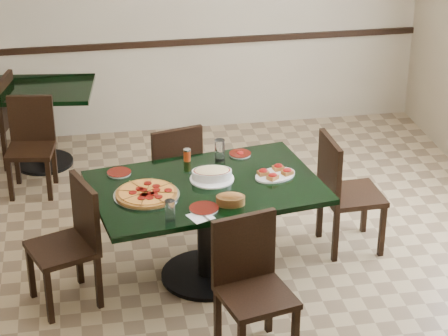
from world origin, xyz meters
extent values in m
plane|color=olive|center=(0.00, 0.00, 0.00)|extent=(5.50, 5.50, 0.00)
cube|color=black|center=(0.00, 2.73, 0.90)|extent=(5.00, 0.03, 0.06)
cube|color=black|center=(-0.05, 0.00, 0.73)|extent=(1.70, 1.24, 0.04)
cylinder|color=black|center=(-0.05, 0.00, 0.35)|extent=(0.13, 0.13, 0.71)
cylinder|color=black|center=(-0.05, 0.00, 0.01)|extent=(0.67, 0.67, 0.03)
cube|color=black|center=(-1.23, 2.14, 0.73)|extent=(1.05, 0.83, 0.04)
cylinder|color=black|center=(-1.23, 2.14, 0.35)|extent=(0.11, 0.11, 0.71)
cylinder|color=black|center=(-1.23, 2.14, 0.01)|extent=(0.53, 0.53, 0.03)
cube|color=black|center=(-0.21, 0.89, 0.42)|extent=(0.50, 0.50, 0.04)
cube|color=black|center=(-0.16, 0.71, 0.66)|extent=(0.41, 0.14, 0.44)
cube|color=black|center=(-0.08, 1.10, 0.20)|extent=(0.05, 0.05, 0.40)
cube|color=black|center=(0.00, 0.76, 0.20)|extent=(0.05, 0.05, 0.40)
cube|color=black|center=(-0.42, 1.01, 0.20)|extent=(0.05, 0.05, 0.40)
cube|color=black|center=(-0.33, 0.68, 0.20)|extent=(0.05, 0.05, 0.40)
cube|color=black|center=(0.11, -0.94, 0.44)|extent=(0.51, 0.51, 0.04)
cube|color=black|center=(0.07, -0.76, 0.68)|extent=(0.42, 0.14, 0.46)
cube|color=black|center=(-0.11, -0.81, 0.21)|extent=(0.05, 0.05, 0.42)
cube|color=black|center=(0.33, -1.08, 0.21)|extent=(0.05, 0.05, 0.42)
cube|color=black|center=(0.25, -0.72, 0.21)|extent=(0.05, 0.05, 0.42)
cube|color=black|center=(1.10, 0.24, 0.44)|extent=(0.45, 0.45, 0.04)
cube|color=black|center=(0.91, 0.23, 0.69)|extent=(0.06, 0.43, 0.46)
cube|color=black|center=(1.29, 0.06, 0.21)|extent=(0.04, 0.04, 0.42)
cube|color=black|center=(0.92, 0.04, 0.21)|extent=(0.04, 0.04, 0.42)
cube|color=black|center=(1.28, 0.43, 0.21)|extent=(0.04, 0.04, 0.42)
cube|color=black|center=(0.91, 0.41, 0.21)|extent=(0.04, 0.04, 0.42)
cube|color=black|center=(-1.06, -0.15, 0.42)|extent=(0.53, 0.53, 0.04)
cube|color=black|center=(-0.89, -0.08, 0.67)|extent=(0.18, 0.40, 0.44)
cube|color=black|center=(-1.29, -0.04, 0.20)|extent=(0.05, 0.05, 0.40)
cube|color=black|center=(-0.96, 0.08, 0.20)|extent=(0.05, 0.05, 0.40)
cube|color=black|center=(-1.17, -0.38, 0.20)|extent=(0.05, 0.05, 0.40)
cube|color=black|center=(-0.84, -0.25, 0.20)|extent=(0.05, 0.05, 0.40)
cube|color=black|center=(-1.31, 1.59, 0.39)|extent=(0.43, 0.43, 0.04)
cube|color=black|center=(-1.29, 1.76, 0.62)|extent=(0.39, 0.09, 0.41)
cube|color=black|center=(-1.50, 1.45, 0.19)|extent=(0.05, 0.05, 0.37)
cube|color=black|center=(-1.45, 1.77, 0.19)|extent=(0.05, 0.05, 0.37)
cube|color=black|center=(-1.18, 1.40, 0.19)|extent=(0.05, 0.05, 0.37)
cube|color=black|center=(-1.13, 1.72, 0.19)|extent=(0.05, 0.05, 0.37)
cube|color=black|center=(-1.52, 2.21, 0.63)|extent=(0.13, 0.39, 0.42)
cube|color=black|center=(-1.49, 2.37, 0.19)|extent=(0.05, 0.05, 0.38)
cube|color=black|center=(-1.57, 2.05, 0.19)|extent=(0.05, 0.05, 0.38)
cylinder|color=#ABABB1|center=(-0.47, -0.10, 0.76)|extent=(0.45, 0.45, 0.01)
cylinder|color=#8E5E1F|center=(-0.47, -0.10, 0.77)|extent=(0.42, 0.42, 0.02)
cylinder|color=orange|center=(-0.47, -0.10, 0.78)|extent=(0.37, 0.37, 0.01)
cylinder|color=silver|center=(0.00, 0.07, 0.76)|extent=(0.31, 0.31, 0.01)
ellipsoid|color=beige|center=(0.00, 0.07, 0.82)|extent=(0.26, 0.18, 0.04)
ellipsoid|color=#AA622F|center=(0.06, -0.31, 0.81)|extent=(0.18, 0.11, 0.07)
cylinder|color=silver|center=(-0.12, -0.35, 0.76)|extent=(0.19, 0.19, 0.01)
cylinder|color=#3E0804|center=(-0.12, -0.35, 0.76)|extent=(0.19, 0.19, 0.00)
cylinder|color=silver|center=(0.27, 0.44, 0.76)|extent=(0.16, 0.16, 0.01)
cylinder|color=#3E0804|center=(0.27, 0.44, 0.76)|extent=(0.16, 0.16, 0.00)
ellipsoid|color=#A41008|center=(0.27, 0.44, 0.77)|extent=(0.05, 0.05, 0.02)
cylinder|color=silver|center=(-0.63, 0.28, 0.76)|extent=(0.17, 0.17, 0.01)
cylinder|color=#3E0804|center=(-0.63, 0.28, 0.76)|extent=(0.17, 0.17, 0.00)
cube|color=silver|center=(-0.16, -0.45, 0.75)|extent=(0.19, 0.19, 0.00)
cube|color=#ABABB1|center=(-0.14, -0.45, 0.76)|extent=(0.06, 0.13, 0.00)
cylinder|color=white|center=(0.11, 0.38, 0.83)|extent=(0.07, 0.07, 0.16)
cylinder|color=white|center=(-0.36, -0.46, 0.82)|extent=(0.07, 0.07, 0.14)
cylinder|color=#CF4216|center=(-0.13, 0.40, 0.79)|extent=(0.05, 0.05, 0.08)
cylinder|color=#ABABB1|center=(-0.13, 0.40, 0.84)|extent=(0.05, 0.05, 0.01)
camera|label=1|loc=(-0.87, -5.32, 3.50)|focal=70.00mm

